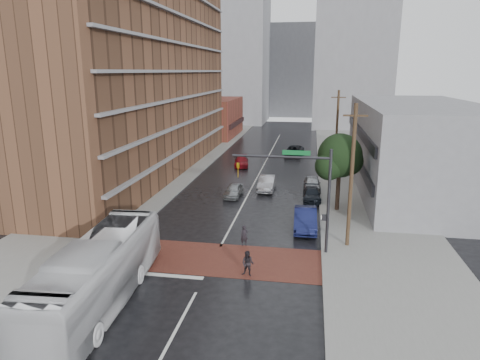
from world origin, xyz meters
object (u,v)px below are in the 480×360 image
(pedestrian_b, at_px, (248,264))
(car_parked_far, at_px, (312,183))
(car_travel_b, at_px, (267,183))
(car_travel_c, at_px, (241,161))
(pedestrian_a, at_px, (244,236))
(suv_travel, at_px, (294,151))
(transit_bus, at_px, (97,274))
(car_parked_mid, at_px, (312,194))
(car_travel_a, at_px, (234,190))
(car_parked_near, at_px, (305,219))

(pedestrian_b, distance_m, car_parked_far, 20.45)
(car_travel_b, height_order, car_travel_c, car_travel_b)
(pedestrian_a, xyz_separation_m, car_travel_c, (-4.43, 25.74, -0.12))
(pedestrian_b, distance_m, suv_travel, 38.80)
(transit_bus, height_order, pedestrian_b, transit_bus)
(pedestrian_a, distance_m, suv_travel, 34.34)
(pedestrian_a, height_order, car_travel_b, car_travel_b)
(transit_bus, bearing_deg, car_travel_b, 71.36)
(car_parked_mid, bearing_deg, car_travel_a, 178.85)
(car_travel_c, distance_m, car_parked_mid, 16.57)
(car_travel_c, distance_m, car_parked_far, 13.62)
(pedestrian_a, xyz_separation_m, car_travel_a, (-2.94, 11.88, -0.11))
(car_travel_c, relative_size, car_parked_mid, 1.05)
(pedestrian_a, height_order, suv_travel, pedestrian_a)
(transit_bus, distance_m, pedestrian_a, 11.09)
(car_travel_c, height_order, car_parked_mid, car_travel_c)
(car_travel_b, relative_size, car_parked_mid, 1.11)
(car_travel_c, height_order, car_parked_far, car_parked_far)
(pedestrian_b, bearing_deg, suv_travel, 99.76)
(pedestrian_b, distance_m, car_travel_c, 30.71)
(pedestrian_a, bearing_deg, pedestrian_b, -92.88)
(suv_travel, distance_m, car_parked_near, 30.32)
(pedestrian_b, relative_size, suv_travel, 0.32)
(pedestrian_b, height_order, car_parked_near, car_parked_near)
(car_travel_b, xyz_separation_m, car_parked_near, (4.13, -10.74, 0.06))
(transit_bus, relative_size, pedestrian_b, 8.03)
(transit_bus, relative_size, car_travel_a, 3.40)
(car_parked_mid, relative_size, car_parked_far, 0.98)
(car_travel_b, height_order, suv_travel, car_travel_b)
(transit_bus, distance_m, pedestrian_b, 8.62)
(pedestrian_b, xyz_separation_m, car_travel_b, (-0.88, 19.28, -0.04))
(suv_travel, bearing_deg, car_parked_far, -75.20)
(transit_bus, xyz_separation_m, car_parked_mid, (11.00, 20.94, -1.18))
(pedestrian_b, bearing_deg, car_parked_mid, 88.46)
(car_travel_b, relative_size, car_parked_far, 1.09)
(car_parked_mid, bearing_deg, pedestrian_b, -104.13)
(car_travel_a, xyz_separation_m, car_parked_near, (7.12, -7.83, 0.18))
(car_parked_near, height_order, car_parked_mid, car_parked_near)
(transit_bus, xyz_separation_m, car_travel_b, (6.38, 23.83, -1.03))
(car_travel_c, bearing_deg, car_parked_far, -56.13)
(transit_bus, bearing_deg, car_parked_far, 62.29)
(pedestrian_a, height_order, car_parked_far, pedestrian_a)
(pedestrian_a, relative_size, car_parked_near, 0.30)
(pedestrian_b, xyz_separation_m, car_travel_c, (-5.36, 30.24, -0.17))
(car_travel_c, xyz_separation_m, car_parked_far, (9.10, -10.13, 0.09))
(transit_bus, xyz_separation_m, pedestrian_b, (7.26, 4.54, -0.98))
(car_travel_c, bearing_deg, car_parked_mid, -64.74)
(car_travel_c, bearing_deg, transit_bus, -101.19)
(pedestrian_a, relative_size, car_travel_a, 0.40)
(car_travel_a, distance_m, car_travel_c, 13.94)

